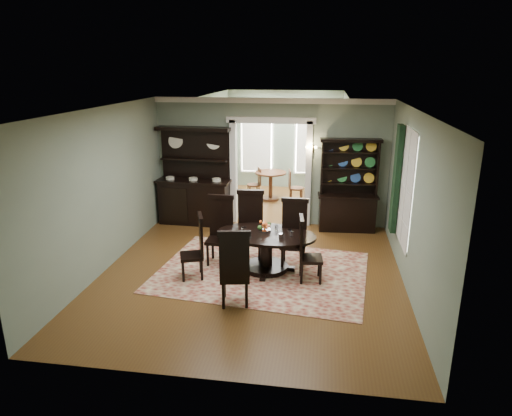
{
  "coord_description": "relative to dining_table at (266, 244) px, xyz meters",
  "views": [
    {
      "loc": [
        1.25,
        -7.59,
        3.69
      ],
      "look_at": [
        0.01,
        0.6,
        1.11
      ],
      "focal_mm": 32.0,
      "sensor_mm": 36.0,
      "label": 1
    }
  ],
  "objects": [
    {
      "name": "centerpiece",
      "position": [
        -0.05,
        0.1,
        0.28
      ],
      "size": [
        1.2,
        0.77,
        0.2
      ],
      "color": "silver",
      "rests_on": "dining_table"
    },
    {
      "name": "chair_far_mid",
      "position": [
        -0.38,
        0.5,
        0.22
      ],
      "size": [
        0.56,
        0.54,
        1.39
      ],
      "rotation": [
        0.0,
        0.0,
        3.25
      ],
      "color": "black",
      "rests_on": "rug"
    },
    {
      "name": "sideboard",
      "position": [
        -2.07,
        2.47,
        0.3
      ],
      "size": [
        1.79,
        0.69,
        2.33
      ],
      "rotation": [
        0.0,
        0.0,
        -0.04
      ],
      "color": "black",
      "rests_on": "floor"
    },
    {
      "name": "chair_near",
      "position": [
        -0.31,
        -1.45,
        0.18
      ],
      "size": [
        0.56,
        0.54,
        1.32
      ],
      "rotation": [
        0.0,
        0.0,
        0.18
      ],
      "color": "black",
      "rests_on": "rug"
    },
    {
      "name": "parlor_chair_right",
      "position": [
        0.2,
        4.34,
        0.01
      ],
      "size": [
        0.44,
        0.43,
        0.98
      ],
      "rotation": [
        0.0,
        0.0,
        -1.38
      ],
      "color": "#552F18",
      "rests_on": "parlor_floor"
    },
    {
      "name": "chair_end_right",
      "position": [
        0.74,
        -0.35,
        0.12
      ],
      "size": [
        0.46,
        0.48,
        1.2
      ],
      "rotation": [
        0.0,
        0.0,
        -1.47
      ],
      "color": "black",
      "rests_on": "rug"
    },
    {
      "name": "wall_sconce",
      "position": [
        0.7,
        2.59,
        1.38
      ],
      "size": [
        0.27,
        0.21,
        0.21
      ],
      "color": "#B68630",
      "rests_on": "back_wall_right"
    },
    {
      "name": "parlor",
      "position": [
        -0.25,
        5.27,
        1.01
      ],
      "size": [
        3.51,
        3.5,
        3.01
      ],
      "color": "brown",
      "rests_on": "ground"
    },
    {
      "name": "rug",
      "position": [
        -0.06,
        -0.11,
        -0.5
      ],
      "size": [
        4.08,
        3.19,
        0.01
      ],
      "primitive_type": "cube",
      "rotation": [
        0.0,
        0.0,
        -0.11
      ],
      "color": "maroon",
      "rests_on": "floor"
    },
    {
      "name": "dining_table",
      "position": [
        0.0,
        0.0,
        0.0
      ],
      "size": [
        1.99,
        1.92,
        0.73
      ],
      "rotation": [
        0.0,
        0.0,
        -0.12
      ],
      "color": "black",
      "rests_on": "rug"
    },
    {
      "name": "chair_end_left",
      "position": [
        -1.19,
        -0.51,
        0.12
      ],
      "size": [
        0.54,
        0.55,
        1.19
      ],
      "rotation": [
        0.0,
        0.0,
        1.91
      ],
      "color": "black",
      "rests_on": "rug"
    },
    {
      "name": "doorway_trim",
      "position": [
        -0.25,
        2.74,
        1.11
      ],
      "size": [
        2.08,
        0.25,
        2.57
      ],
      "color": "silver",
      "rests_on": "floor"
    },
    {
      "name": "chair_far_left",
      "position": [
        -0.94,
        0.27,
        0.19
      ],
      "size": [
        0.51,
        0.48,
        1.33
      ],
      "rotation": [
        0.0,
        0.0,
        3.12
      ],
      "color": "black",
      "rests_on": "rug"
    },
    {
      "name": "welsh_dresser",
      "position": [
        1.58,
        2.51,
        0.26
      ],
      "size": [
        1.4,
        0.59,
        2.14
      ],
      "rotation": [
        0.0,
        0.0,
        0.07
      ],
      "color": "black",
      "rests_on": "floor"
    },
    {
      "name": "parlor_chair_left",
      "position": [
        -0.91,
        4.7,
        -0.02
      ],
      "size": [
        0.43,
        0.42,
        0.91
      ],
      "rotation": [
        0.0,
        0.0,
        1.95
      ],
      "color": "#552F18",
      "rests_on": "parlor_floor"
    },
    {
      "name": "right_window",
      "position": [
        2.44,
        0.67,
        1.09
      ],
      "size": [
        0.15,
        1.47,
        2.12
      ],
      "color": "white",
      "rests_on": "wall_right"
    },
    {
      "name": "parlor_table",
      "position": [
        -0.48,
        4.71,
        0.03
      ],
      "size": [
        0.89,
        0.89,
        0.82
      ],
      "color": "#552F18",
      "rests_on": "parlor_floor"
    },
    {
      "name": "room",
      "position": [
        -0.25,
        -0.21,
        1.07
      ],
      "size": [
        5.51,
        6.01,
        3.01
      ],
      "color": "brown",
      "rests_on": "ground"
    },
    {
      "name": "chair_far_right",
      "position": [
        0.49,
        0.25,
        0.19
      ],
      "size": [
        0.51,
        0.47,
        1.34
      ],
      "rotation": [
        0.0,
        0.0,
        3.13
      ],
      "color": "black",
      "rests_on": "rug"
    }
  ]
}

